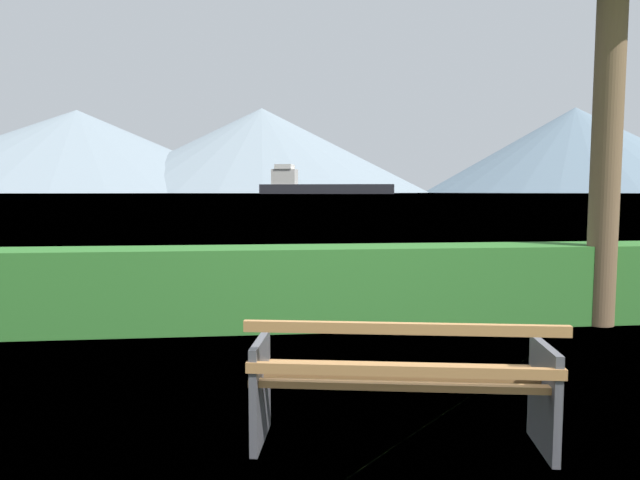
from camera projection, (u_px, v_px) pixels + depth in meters
name	position (u px, v px, depth m)	size (l,w,h in m)	color
ground_plane	(399.00, 444.00, 3.63)	(1400.00, 1400.00, 0.00)	#4C6B33
water_surface	(263.00, 194.00, 307.80)	(620.00, 620.00, 0.00)	slate
park_bench	(400.00, 382.00, 3.53)	(1.95, 0.89, 0.87)	#A0703F
hedge_row	(335.00, 286.00, 6.77)	(12.44, 0.71, 0.97)	#2D6B28
cargo_ship_large	(316.00, 186.00, 323.60)	(77.02, 31.13, 16.93)	#232328
distant_hills	(252.00, 151.00, 577.77)	(837.10, 417.67, 88.44)	gray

